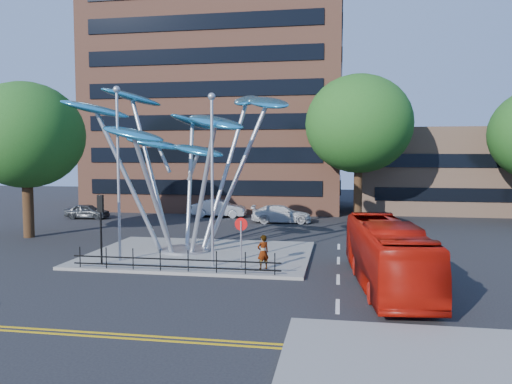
% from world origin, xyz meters
% --- Properties ---
extents(ground, '(120.00, 120.00, 0.00)m').
position_xyz_m(ground, '(0.00, 0.00, 0.00)').
color(ground, black).
rests_on(ground, ground).
extents(traffic_island, '(12.00, 9.00, 0.15)m').
position_xyz_m(traffic_island, '(-1.00, 6.00, 0.07)').
color(traffic_island, slate).
rests_on(traffic_island, ground).
extents(double_yellow_near, '(40.00, 0.12, 0.01)m').
position_xyz_m(double_yellow_near, '(0.00, -6.00, 0.01)').
color(double_yellow_near, gold).
rests_on(double_yellow_near, ground).
extents(double_yellow_far, '(40.00, 0.12, 0.01)m').
position_xyz_m(double_yellow_far, '(0.00, -6.30, 0.01)').
color(double_yellow_far, gold).
rests_on(double_yellow_far, ground).
extents(brick_tower, '(25.00, 15.00, 30.00)m').
position_xyz_m(brick_tower, '(-6.00, 32.00, 15.00)').
color(brick_tower, brown).
rests_on(brick_tower, ground).
extents(low_building_near, '(15.00, 8.00, 8.00)m').
position_xyz_m(low_building_near, '(16.00, 30.00, 4.00)').
color(low_building_near, tan).
rests_on(low_building_near, ground).
extents(tree_right, '(8.80, 8.80, 12.11)m').
position_xyz_m(tree_right, '(8.00, 22.00, 8.04)').
color(tree_right, black).
rests_on(tree_right, ground).
extents(tree_left, '(7.60, 7.60, 10.32)m').
position_xyz_m(tree_left, '(-14.00, 10.00, 6.79)').
color(tree_left, black).
rests_on(tree_left, ground).
extents(leaf_sculpture, '(12.72, 9.54, 9.51)m').
position_xyz_m(leaf_sculpture, '(-2.07, 6.68, 6.87)').
color(leaf_sculpture, '#9EA0A5').
rests_on(leaf_sculpture, traffic_island).
extents(street_lamp_left, '(0.36, 0.36, 8.80)m').
position_xyz_m(street_lamp_left, '(-4.50, 3.50, 5.36)').
color(street_lamp_left, '#9EA0A5').
rests_on(street_lamp_left, traffic_island).
extents(street_lamp_right, '(0.36, 0.36, 8.30)m').
position_xyz_m(street_lamp_right, '(0.50, 3.00, 5.09)').
color(street_lamp_right, '#9EA0A5').
rests_on(street_lamp_right, traffic_island).
extents(traffic_light_island, '(0.28, 0.18, 3.42)m').
position_xyz_m(traffic_light_island, '(-5.00, 2.50, 2.61)').
color(traffic_light_island, black).
rests_on(traffic_light_island, traffic_island).
extents(no_entry_sign_island, '(0.60, 0.10, 2.45)m').
position_xyz_m(no_entry_sign_island, '(2.00, 2.52, 1.82)').
color(no_entry_sign_island, '#9EA0A5').
rests_on(no_entry_sign_island, traffic_island).
extents(pedestrian_railing_front, '(10.00, 0.06, 1.00)m').
position_xyz_m(pedestrian_railing_front, '(-1.00, 1.70, 0.55)').
color(pedestrian_railing_front, black).
rests_on(pedestrian_railing_front, traffic_island).
extents(red_bus, '(3.23, 10.03, 2.75)m').
position_xyz_m(red_bus, '(8.50, 1.13, 1.37)').
color(red_bus, '#AA1207').
rests_on(red_bus, ground).
extents(pedestrian, '(0.71, 0.66, 1.63)m').
position_xyz_m(pedestrian, '(3.00, 2.76, 0.96)').
color(pedestrian, gray).
rests_on(pedestrian, traffic_island).
extents(parked_car_left, '(3.85, 1.70, 1.29)m').
position_xyz_m(parked_car_left, '(-15.00, 19.68, 0.64)').
color(parked_car_left, '#3A3E41').
rests_on(parked_car_left, ground).
extents(parked_car_mid, '(4.84, 1.82, 1.58)m').
position_xyz_m(parked_car_mid, '(-4.03, 22.69, 0.79)').
color(parked_car_mid, '#B2B6BA').
rests_on(parked_car_mid, ground).
extents(parked_car_right, '(5.12, 2.60, 1.42)m').
position_xyz_m(parked_car_right, '(1.86, 19.92, 0.71)').
color(parked_car_right, silver).
rests_on(parked_car_right, ground).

